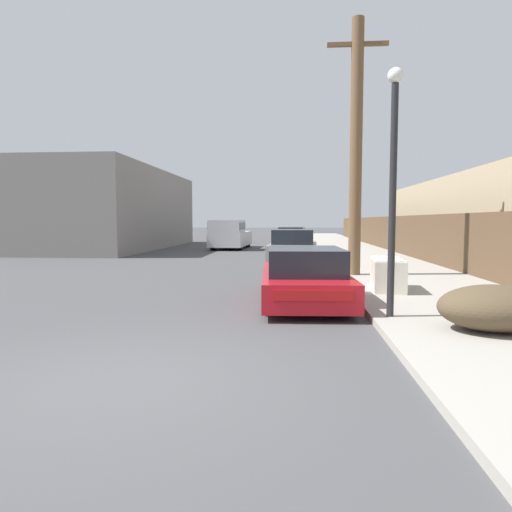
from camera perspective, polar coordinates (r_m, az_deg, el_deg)
ground_plane at (r=5.35m, az=-16.29°, el=-15.10°), size 220.00×220.00×0.00m
sidewalk_curb at (r=28.47m, az=11.60°, el=0.91°), size 4.20×63.00×0.12m
discarded_fridge at (r=11.34m, az=16.12°, el=-2.18°), size 0.85×1.63×0.78m
parked_sports_car_red at (r=9.88m, az=6.02°, el=-2.69°), size 1.97×4.45×1.20m
car_parked_mid at (r=18.61m, az=4.74°, el=1.00°), size 2.05×4.69×1.42m
car_parked_far at (r=29.28m, az=4.53°, el=2.21°), size 2.11×4.78×1.36m
pickup_truck at (r=28.50m, az=-3.28°, el=2.68°), size 2.18×5.41×1.80m
utility_pole at (r=14.43m, az=12.40°, el=13.26°), size 1.80×0.37×7.63m
street_lamp at (r=8.17m, az=16.78°, el=9.95°), size 0.26×0.26×4.19m
brush_pile at (r=7.75m, az=27.71°, el=-5.77°), size 1.67×1.25×0.69m
wooden_fence at (r=27.88m, az=15.83°, el=2.83°), size 0.08×43.50×1.89m
building_left_block at (r=31.17m, az=-17.56°, el=5.56°), size 7.00×16.19×4.97m
building_right_house at (r=23.79m, az=28.08°, el=4.07°), size 6.00×17.67×3.66m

